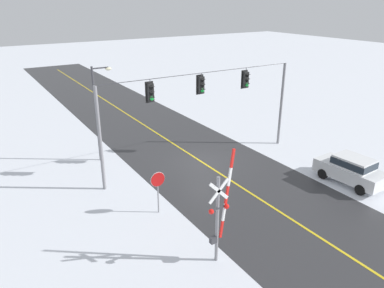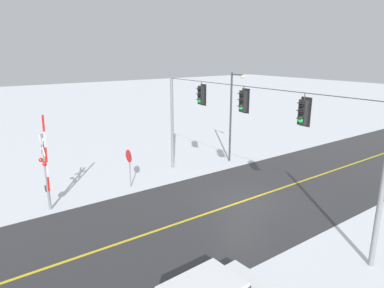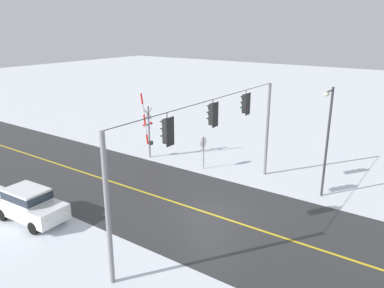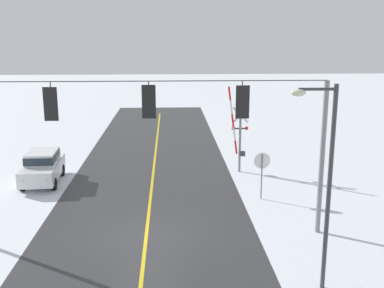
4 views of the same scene
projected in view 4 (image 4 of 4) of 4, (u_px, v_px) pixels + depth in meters
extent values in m
plane|color=silver|center=(146.00, 235.00, 18.51)|extent=(160.00, 160.00, 0.00)
cylinder|color=gray|center=(322.00, 159.00, 18.14)|extent=(0.20, 0.20, 6.20)
cylinder|color=#38383D|center=(143.00, 81.00, 17.09)|extent=(14.00, 0.04, 0.04)
cylinder|color=#38383D|center=(242.00, 84.00, 17.30)|extent=(0.04, 0.04, 0.25)
cube|color=black|center=(242.00, 101.00, 17.45)|extent=(0.34, 0.28, 1.08)
cube|color=black|center=(243.00, 102.00, 17.30)|extent=(0.52, 0.03, 1.26)
sphere|color=black|center=(242.00, 93.00, 17.53)|extent=(0.24, 0.24, 0.24)
cube|color=black|center=(241.00, 90.00, 17.57)|extent=(0.26, 0.16, 0.03)
sphere|color=black|center=(241.00, 101.00, 17.60)|extent=(0.24, 0.24, 0.24)
cube|color=black|center=(241.00, 99.00, 17.65)|extent=(0.26, 0.16, 0.03)
sphere|color=green|center=(241.00, 109.00, 17.67)|extent=(0.24, 0.24, 0.24)
cube|color=black|center=(241.00, 107.00, 17.72)|extent=(0.26, 0.16, 0.03)
cylinder|color=#38383D|center=(149.00, 84.00, 17.12)|extent=(0.04, 0.04, 0.21)
cube|color=black|center=(149.00, 101.00, 17.27)|extent=(0.34, 0.28, 1.08)
cube|color=black|center=(149.00, 102.00, 17.12)|extent=(0.52, 0.03, 1.26)
sphere|color=black|center=(149.00, 92.00, 17.35)|extent=(0.24, 0.24, 0.24)
cube|color=black|center=(149.00, 90.00, 17.39)|extent=(0.26, 0.16, 0.03)
sphere|color=black|center=(149.00, 101.00, 17.42)|extent=(0.24, 0.24, 0.24)
cube|color=black|center=(149.00, 98.00, 17.47)|extent=(0.26, 0.16, 0.03)
sphere|color=green|center=(149.00, 109.00, 17.49)|extent=(0.24, 0.24, 0.24)
cube|color=black|center=(149.00, 107.00, 17.54)|extent=(0.26, 0.16, 0.03)
cylinder|color=#38383D|center=(50.00, 85.00, 16.96)|extent=(0.04, 0.04, 0.27)
cube|color=black|center=(52.00, 103.00, 17.11)|extent=(0.34, 0.28, 1.08)
cube|color=black|center=(51.00, 104.00, 16.96)|extent=(0.52, 0.03, 1.26)
sphere|color=black|center=(52.00, 94.00, 17.18)|extent=(0.24, 0.24, 0.24)
cube|color=black|center=(52.00, 92.00, 17.23)|extent=(0.26, 0.16, 0.03)
sphere|color=black|center=(53.00, 103.00, 17.26)|extent=(0.24, 0.24, 0.24)
cube|color=black|center=(53.00, 100.00, 17.31)|extent=(0.26, 0.16, 0.03)
sphere|color=green|center=(53.00, 111.00, 17.33)|extent=(0.24, 0.24, 0.24)
cube|color=black|center=(54.00, 109.00, 17.38)|extent=(0.26, 0.16, 0.03)
cylinder|color=gray|center=(262.00, 177.00, 22.39)|extent=(0.07, 0.07, 2.30)
cylinder|color=#B71414|center=(262.00, 161.00, 22.25)|extent=(0.76, 0.03, 0.76)
cylinder|color=white|center=(262.00, 161.00, 22.23)|extent=(0.80, 0.02, 0.80)
cylinder|color=gray|center=(240.00, 139.00, 26.77)|extent=(0.14, 0.14, 4.00)
cube|color=white|center=(240.00, 115.00, 26.50)|extent=(0.98, 0.04, 0.98)
cube|color=white|center=(240.00, 115.00, 26.50)|extent=(0.98, 0.04, 0.98)
cube|color=#38383D|center=(240.00, 128.00, 26.67)|extent=(0.80, 0.06, 0.08)
sphere|color=red|center=(246.00, 128.00, 26.75)|extent=(0.22, 0.22, 0.22)
sphere|color=red|center=(234.00, 128.00, 26.71)|extent=(0.22, 0.22, 0.22)
cube|color=red|center=(236.00, 147.00, 26.87)|extent=(0.21, 0.08, 0.80)
cube|color=white|center=(234.00, 134.00, 26.69)|extent=(0.21, 0.08, 0.80)
cube|color=red|center=(233.00, 121.00, 26.50)|extent=(0.21, 0.08, 0.80)
cube|color=white|center=(231.00, 107.00, 26.32)|extent=(0.21, 0.08, 0.80)
cube|color=red|center=(230.00, 93.00, 26.13)|extent=(0.21, 0.08, 0.80)
cube|color=#38383D|center=(243.00, 154.00, 26.98)|extent=(0.28, 0.20, 0.28)
cube|color=white|center=(43.00, 170.00, 24.99)|extent=(1.99, 4.19, 0.80)
cube|color=white|center=(42.00, 157.00, 24.98)|extent=(1.61, 2.21, 0.64)
cube|color=#232D38|center=(42.00, 157.00, 24.98)|extent=(1.65, 2.30, 0.40)
sphere|color=#EFEACC|center=(46.00, 180.00, 23.04)|extent=(0.16, 0.16, 0.16)
sphere|color=#EFEACC|center=(22.00, 181.00, 22.92)|extent=(0.16, 0.16, 0.16)
cylinder|color=black|center=(54.00, 184.00, 23.94)|extent=(0.26, 0.65, 0.64)
cylinder|color=black|center=(22.00, 185.00, 23.77)|extent=(0.26, 0.65, 0.64)
cylinder|color=black|center=(62.00, 170.00, 26.40)|extent=(0.26, 0.65, 0.64)
cylinder|color=black|center=(33.00, 171.00, 26.23)|extent=(0.26, 0.65, 0.64)
cylinder|color=#38383D|center=(329.00, 191.00, 13.92)|extent=(0.14, 0.14, 6.50)
cylinder|color=#38383D|center=(317.00, 89.00, 13.19)|extent=(1.10, 0.09, 0.09)
ellipsoid|color=beige|center=(298.00, 93.00, 13.18)|extent=(0.44, 0.28, 0.22)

